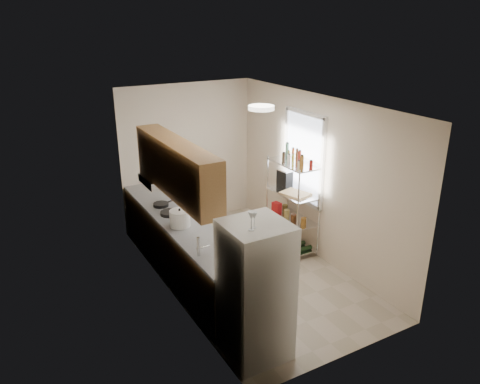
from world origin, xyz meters
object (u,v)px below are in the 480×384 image
at_px(refrigerator, 255,291).
at_px(rice_cooker, 180,218).
at_px(espresso_machine, 285,178).
at_px(frying_pan_large, 170,213).
at_px(cutting_board, 295,194).

height_order(refrigerator, rice_cooker, refrigerator).
height_order(rice_cooker, espresso_machine, espresso_machine).
bearing_deg(frying_pan_large, rice_cooker, -69.40).
xyz_separation_m(refrigerator, espresso_machine, (1.94, 2.26, 0.33)).
relative_size(rice_cooker, espresso_machine, 1.04).
distance_m(refrigerator, rice_cooker, 1.86).
relative_size(rice_cooker, cutting_board, 0.67).
distance_m(frying_pan_large, espresso_machine, 2.05).
bearing_deg(espresso_machine, refrigerator, -137.32).
relative_size(refrigerator, cutting_board, 3.82).
xyz_separation_m(rice_cooker, cutting_board, (1.97, -0.03, 0.01)).
relative_size(refrigerator, frying_pan_large, 5.82).
xyz_separation_m(rice_cooker, espresso_machine, (2.06, 0.40, 0.13)).
height_order(frying_pan_large, espresso_machine, espresso_machine).
bearing_deg(espresso_machine, frying_pan_large, 172.08).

